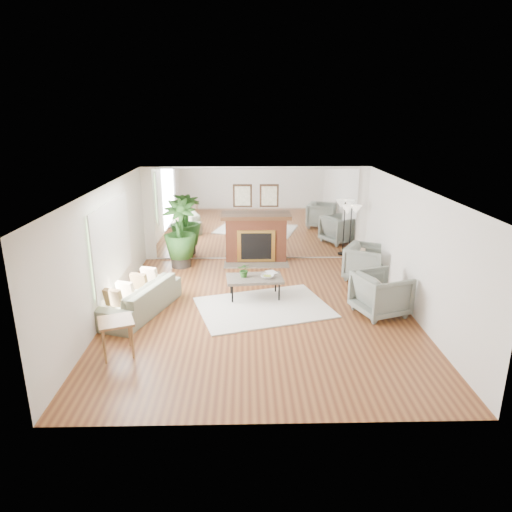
{
  "coord_description": "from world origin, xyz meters",
  "views": [
    {
      "loc": [
        -0.28,
        -8.44,
        3.82
      ],
      "look_at": [
        -0.06,
        0.6,
        0.98
      ],
      "focal_mm": 32.0,
      "sensor_mm": 36.0,
      "label": 1
    }
  ],
  "objects_px": {
    "side_table": "(116,326)",
    "floor_lamp": "(351,214)",
    "potted_ficus": "(180,232)",
    "sofa": "(139,298)",
    "fireplace": "(256,238)",
    "armchair_front": "(381,294)",
    "coffee_table": "(255,279)",
    "armchair_back": "(366,262)"
  },
  "relations": [
    {
      "from": "fireplace",
      "to": "side_table",
      "type": "distance_m",
      "value": 5.48
    },
    {
      "from": "armchair_front",
      "to": "potted_ficus",
      "type": "distance_m",
      "value": 5.32
    },
    {
      "from": "sofa",
      "to": "side_table",
      "type": "distance_m",
      "value": 1.69
    },
    {
      "from": "sofa",
      "to": "potted_ficus",
      "type": "height_order",
      "value": "potted_ficus"
    },
    {
      "from": "floor_lamp",
      "to": "side_table",
      "type": "bearing_deg",
      "value": -135.8
    },
    {
      "from": "armchair_front",
      "to": "sofa",
      "type": "bearing_deg",
      "value": 68.4
    },
    {
      "from": "fireplace",
      "to": "armchair_back",
      "type": "bearing_deg",
      "value": -28.88
    },
    {
      "from": "armchair_back",
      "to": "armchair_front",
      "type": "bearing_deg",
      "value": -156.95
    },
    {
      "from": "floor_lamp",
      "to": "sofa",
      "type": "bearing_deg",
      "value": -148.0
    },
    {
      "from": "coffee_table",
      "to": "armchair_front",
      "type": "xyz_separation_m",
      "value": [
        2.47,
        -0.87,
        -0.01
      ]
    },
    {
      "from": "armchair_back",
      "to": "floor_lamp",
      "type": "distance_m",
      "value": 1.54
    },
    {
      "from": "coffee_table",
      "to": "armchair_front",
      "type": "height_order",
      "value": "armchair_front"
    },
    {
      "from": "coffee_table",
      "to": "side_table",
      "type": "height_order",
      "value": "side_table"
    },
    {
      "from": "armchair_front",
      "to": "potted_ficus",
      "type": "xyz_separation_m",
      "value": [
        -4.34,
        3.04,
        0.51
      ]
    },
    {
      "from": "sofa",
      "to": "armchair_front",
      "type": "relative_size",
      "value": 2.25
    },
    {
      "from": "sofa",
      "to": "armchair_back",
      "type": "xyz_separation_m",
      "value": [
        5.01,
        1.82,
        0.11
      ]
    },
    {
      "from": "armchair_front",
      "to": "fireplace",
      "type": "bearing_deg",
      "value": 15.32
    },
    {
      "from": "sofa",
      "to": "side_table",
      "type": "height_order",
      "value": "side_table"
    },
    {
      "from": "potted_ficus",
      "to": "floor_lamp",
      "type": "bearing_deg",
      "value": 2.46
    },
    {
      "from": "potted_ficus",
      "to": "floor_lamp",
      "type": "distance_m",
      "value": 4.44
    },
    {
      "from": "potted_ficus",
      "to": "side_table",
      "type": "bearing_deg",
      "value": -95.53
    },
    {
      "from": "potted_ficus",
      "to": "floor_lamp",
      "type": "relative_size",
      "value": 1.12
    },
    {
      "from": "fireplace",
      "to": "armchair_front",
      "type": "xyz_separation_m",
      "value": [
        2.38,
        -3.43,
        -0.23
      ]
    },
    {
      "from": "coffee_table",
      "to": "potted_ficus",
      "type": "height_order",
      "value": "potted_ficus"
    },
    {
      "from": "potted_ficus",
      "to": "armchair_front",
      "type": "bearing_deg",
      "value": -35.04
    },
    {
      "from": "sofa",
      "to": "potted_ficus",
      "type": "distance_m",
      "value": 2.96
    },
    {
      "from": "coffee_table",
      "to": "armchair_back",
      "type": "height_order",
      "value": "armchair_back"
    },
    {
      "from": "fireplace",
      "to": "floor_lamp",
      "type": "bearing_deg",
      "value": -4.66
    },
    {
      "from": "floor_lamp",
      "to": "armchair_back",
      "type": "bearing_deg",
      "value": -83.79
    },
    {
      "from": "fireplace",
      "to": "potted_ficus",
      "type": "height_order",
      "value": "fireplace"
    },
    {
      "from": "coffee_table",
      "to": "armchair_front",
      "type": "bearing_deg",
      "value": -19.41
    },
    {
      "from": "sofa",
      "to": "floor_lamp",
      "type": "bearing_deg",
      "value": 140.94
    },
    {
      "from": "potted_ficus",
      "to": "sofa",
      "type": "bearing_deg",
      "value": -99.13
    },
    {
      "from": "side_table",
      "to": "floor_lamp",
      "type": "height_order",
      "value": "floor_lamp"
    },
    {
      "from": "side_table",
      "to": "floor_lamp",
      "type": "relative_size",
      "value": 0.45
    },
    {
      "from": "coffee_table",
      "to": "armchair_back",
      "type": "xyz_separation_m",
      "value": [
        2.69,
        1.13,
        -0.02
      ]
    },
    {
      "from": "armchair_back",
      "to": "side_table",
      "type": "distance_m",
      "value": 6.09
    },
    {
      "from": "sofa",
      "to": "floor_lamp",
      "type": "distance_m",
      "value": 5.84
    },
    {
      "from": "potted_ficus",
      "to": "armchair_back",
      "type": "bearing_deg",
      "value": -12.9
    },
    {
      "from": "side_table",
      "to": "potted_ficus",
      "type": "relative_size",
      "value": 0.4
    },
    {
      "from": "fireplace",
      "to": "side_table",
      "type": "relative_size",
      "value": 2.94
    },
    {
      "from": "fireplace",
      "to": "sofa",
      "type": "height_order",
      "value": "fireplace"
    }
  ]
}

